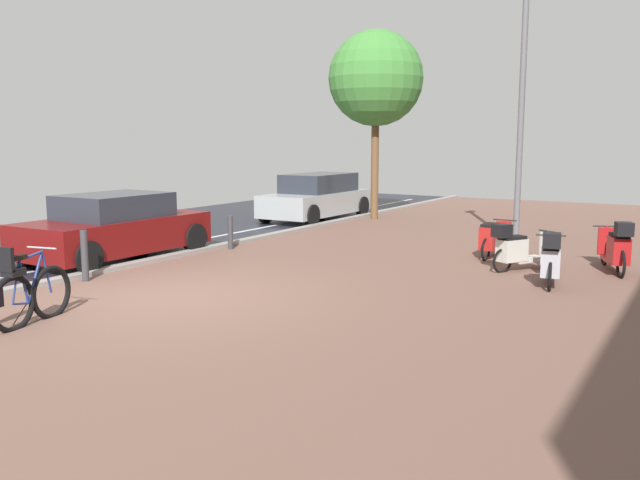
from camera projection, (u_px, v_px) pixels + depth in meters
The scene contains 12 objects.
ground at pixel (240, 310), 9.74m from camera, with size 21.00×40.00×0.13m.
bicycle_foreground at pixel (27, 294), 8.87m from camera, with size 0.58×1.45×1.13m.
scooter_near at pixel (518, 249), 12.52m from camera, with size 1.05×1.55×0.93m.
scooter_mid at pixel (493, 239), 13.95m from camera, with size 0.52×1.71×0.76m.
scooter_far at pixel (616, 249), 12.25m from camera, with size 0.87×1.72×1.03m.
scooter_extra at pixel (550, 260), 11.22m from camera, with size 0.71×1.80×0.98m.
parked_car_near at pixel (115, 228), 13.81m from camera, with size 1.95×3.94×1.34m.
parked_car_far at pixel (317, 197), 20.68m from camera, with size 1.81×4.15×1.40m.
lamp_post at pixel (522, 98), 15.10m from camera, with size 0.20×0.52×6.09m.
street_tree at pixel (376, 79), 20.10m from camera, with size 2.87×2.87×5.71m.
bollard_near at pixel (85, 256), 11.56m from camera, with size 0.12×0.12×0.89m.
bollard_far at pixel (230, 232), 14.97m from camera, with size 0.12×0.12×0.76m.
Camera 1 is at (7.32, -7.52, 2.44)m, focal length 37.41 mm.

